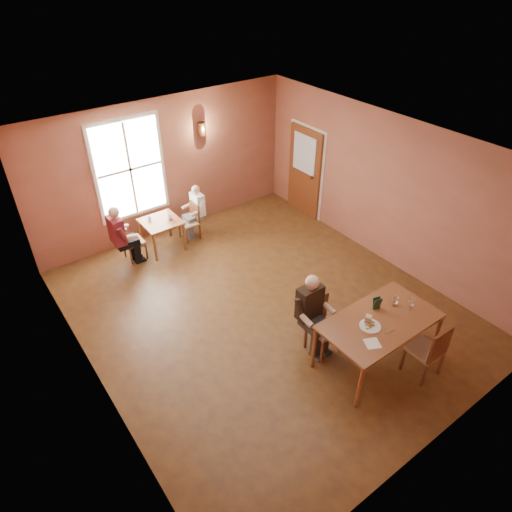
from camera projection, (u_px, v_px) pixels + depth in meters
ground at (262, 308)px, 8.34m from camera, size 6.00×7.00×0.01m
wall_back at (165, 168)px, 9.79m from camera, size 6.00×0.04×3.00m
wall_front at (449, 374)px, 5.17m from camera, size 6.00×0.04×3.00m
wall_left at (82, 312)px, 6.03m from camera, size 0.04×7.00×3.00m
wall_right at (385, 190)px, 8.93m from camera, size 0.04×7.00×3.00m
ceiling at (264, 153)px, 6.62m from camera, size 6.00×7.00×0.04m
window at (130, 169)px, 9.26m from camera, size 1.36×0.10×1.96m
door at (304, 172)px, 10.68m from camera, size 0.12×1.04×2.10m
wall_sconce at (202, 129)px, 9.76m from camera, size 0.16×0.16×0.28m
main_table at (376, 341)px, 7.08m from camera, size 1.82×1.02×0.85m
chair_diner_main at (324, 327)px, 7.23m from camera, size 0.43×0.43×0.97m
diner_main at (326, 320)px, 7.10m from camera, size 0.54×0.54×1.34m
chair_empty at (425, 349)px, 6.84m from camera, size 0.45×0.45×1.00m
plate_food at (370, 326)px, 6.71m from camera, size 0.32×0.32×0.04m
sandwich at (368, 320)px, 6.76m from camera, size 0.13×0.12×0.11m
goblet_a at (395, 301)px, 7.04m from camera, size 0.08×0.08×0.20m
goblet_b at (411, 304)px, 6.98m from camera, size 0.10×0.10×0.22m
menu_stand at (377, 303)px, 7.00m from camera, size 0.14×0.09×0.21m
knife at (390, 332)px, 6.63m from camera, size 0.21×0.05×0.00m
napkin at (372, 343)px, 6.44m from camera, size 0.28×0.28×0.01m
second_table at (163, 234)px, 9.77m from camera, size 0.77×0.77×0.68m
chair_diner_white at (189, 222)px, 10.04m from camera, size 0.37×0.37×0.84m
diner_white at (189, 215)px, 9.97m from camera, size 0.46×0.46×1.15m
chair_diner_maroon at (134, 241)px, 9.41m from camera, size 0.38×0.38×0.85m
diner_maroon at (130, 232)px, 9.26m from camera, size 0.52×0.52×1.31m
cup_a at (170, 218)px, 9.60m from camera, size 0.13×0.13×0.09m
cup_b at (149, 219)px, 9.57m from camera, size 0.12×0.12×0.08m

